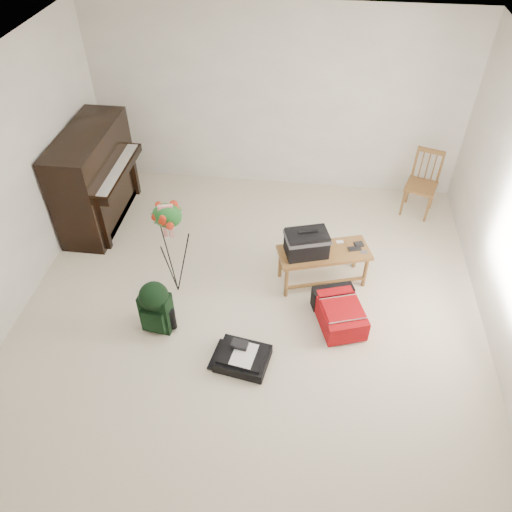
# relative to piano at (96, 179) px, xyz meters

# --- Properties ---
(floor) EXTENTS (5.00, 5.50, 0.01)m
(floor) POSITION_rel_piano_xyz_m (2.19, -1.60, -0.60)
(floor) COLOR beige
(floor) RESTS_ON ground
(ceiling) EXTENTS (5.00, 5.50, 0.01)m
(ceiling) POSITION_rel_piano_xyz_m (2.19, -1.60, 1.90)
(ceiling) COLOR white
(ceiling) RESTS_ON wall_back
(wall_back) EXTENTS (5.00, 0.04, 2.50)m
(wall_back) POSITION_rel_piano_xyz_m (2.19, 1.15, 0.65)
(wall_back) COLOR white
(wall_back) RESTS_ON floor
(piano) EXTENTS (0.71, 1.50, 1.25)m
(piano) POSITION_rel_piano_xyz_m (0.00, 0.00, 0.00)
(piano) COLOR black
(piano) RESTS_ON floor
(bench) EXTENTS (1.09, 0.69, 0.78)m
(bench) POSITION_rel_piano_xyz_m (2.79, -0.87, -0.05)
(bench) COLOR olive
(bench) RESTS_ON floor
(dining_chair) EXTENTS (0.48, 0.48, 0.88)m
(dining_chair) POSITION_rel_piano_xyz_m (4.18, 0.68, -0.17)
(dining_chair) COLOR olive
(dining_chair) RESTS_ON floor
(red_suitcase) EXTENTS (0.61, 0.76, 0.27)m
(red_suitcase) POSITION_rel_piano_xyz_m (3.14, -1.43, -0.45)
(red_suitcase) COLOR #B80D07
(red_suitcase) RESTS_ON floor
(black_duffel) EXTENTS (0.57, 0.48, 0.21)m
(black_duffel) POSITION_rel_piano_xyz_m (2.20, -2.13, -0.52)
(black_duffel) COLOR black
(black_duffel) RESTS_ON floor
(green_backpack) EXTENTS (0.34, 0.31, 0.62)m
(green_backpack) POSITION_rel_piano_xyz_m (1.25, -1.79, -0.26)
(green_backpack) COLOR black
(green_backpack) RESTS_ON floor
(flower_stand) EXTENTS (0.48, 0.48, 1.24)m
(flower_stand) POSITION_rel_piano_xyz_m (1.31, -1.22, 0.01)
(flower_stand) COLOR black
(flower_stand) RESTS_ON floor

